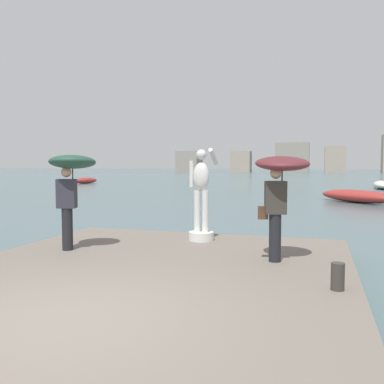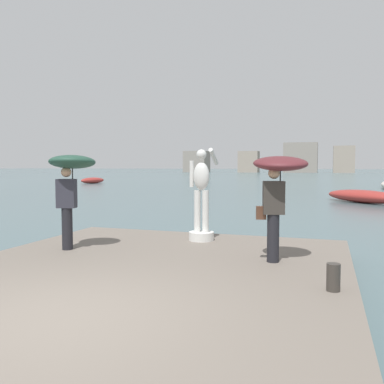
{
  "view_description": "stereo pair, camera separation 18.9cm",
  "coord_description": "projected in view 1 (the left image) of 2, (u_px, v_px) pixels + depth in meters",
  "views": [
    {
      "loc": [
        2.78,
        -4.06,
        2.17
      ],
      "look_at": [
        0.0,
        4.99,
        1.55
      ],
      "focal_mm": 38.53,
      "sensor_mm": 36.0,
      "label": 1
    },
    {
      "loc": [
        2.96,
        -4.0,
        2.17
      ],
      "look_at": [
        0.0,
        4.99,
        1.55
      ],
      "focal_mm": 38.53,
      "sensor_mm": 36.0,
      "label": 2
    }
  ],
  "objects": [
    {
      "name": "statue_white_figure",
      "position": [
        201.0,
        202.0,
        9.65
      ],
      "size": [
        0.59,
        0.86,
        2.17
      ],
      "color": "silver",
      "rests_on": "pier"
    },
    {
      "name": "boat_far",
      "position": [
        85.0,
        181.0,
        48.81
      ],
      "size": [
        1.97,
        3.8,
        0.7
      ],
      "color": "#9E2D28",
      "rests_on": "ground"
    },
    {
      "name": "boat_mid",
      "position": [
        381.0,
        185.0,
        37.98
      ],
      "size": [
        1.74,
        5.41,
        0.73
      ],
      "color": "silver",
      "rests_on": "ground"
    },
    {
      "name": "onlooker_left",
      "position": [
        71.0,
        175.0,
        8.52
      ],
      "size": [
        1.18,
        1.2,
        2.01
      ],
      "color": "black",
      "rests_on": "pier"
    },
    {
      "name": "onlooker_right",
      "position": [
        280.0,
        179.0,
        7.49
      ],
      "size": [
        1.2,
        1.21,
        1.98
      ],
      "color": "black",
      "rests_on": "pier"
    },
    {
      "name": "boat_near",
      "position": [
        357.0,
        196.0,
        23.97
      ],
      "size": [
        4.73,
        4.73,
        0.73
      ],
      "color": "#9E2D28",
      "rests_on": "ground"
    },
    {
      "name": "distant_skyline",
      "position": [
        334.0,
        157.0,
        120.39
      ],
      "size": [
        80.02,
        11.39,
        11.15
      ],
      "color": "gray",
      "rests_on": "ground"
    },
    {
      "name": "mooring_bollard",
      "position": [
        338.0,
        276.0,
        5.82
      ],
      "size": [
        0.19,
        0.19,
        0.39
      ],
      "primitive_type": "cylinder",
      "color": "#38332D",
      "rests_on": "pier"
    },
    {
      "name": "ground_plane",
      "position": [
        290.0,
        186.0,
        42.98
      ],
      "size": [
        400.0,
        400.0,
        0.0
      ],
      "primitive_type": "plane",
      "color": "#4C666B"
    },
    {
      "name": "pier",
      "position": [
        128.0,
        293.0,
        6.35
      ],
      "size": [
        6.86,
        9.2,
        0.4
      ],
      "primitive_type": "cube",
      "color": "#70665B",
      "rests_on": "ground"
    }
  ]
}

